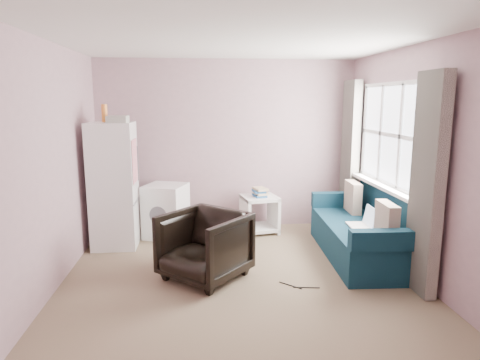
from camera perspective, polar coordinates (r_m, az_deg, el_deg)
The scene contains 8 objects.
room at distance 4.33m, azimuth 0.35°, elevation 1.84°, with size 3.84×4.24×2.54m.
armchair at distance 4.66m, azimuth -4.76°, elevation -8.29°, with size 0.79×0.74×0.81m, color black.
fridge at distance 5.80m, azimuth -16.47°, elevation -0.58°, with size 0.58×0.56×1.86m.
washing_machine at distance 6.13m, azimuth -9.84°, elevation -3.92°, with size 0.67×0.67×0.75m.
side_table at distance 6.26m, azimuth 2.61°, elevation -4.19°, with size 0.57×0.57×0.66m.
sofa at distance 5.53m, azimuth 16.61°, elevation -6.64°, with size 0.97×1.98×0.87m.
window_dressing at distance 5.48m, azimuth 18.28°, elevation 1.61°, with size 0.17×2.62×2.18m.
floor_cables at distance 4.62m, azimuth 7.79°, elevation -13.88°, with size 0.39×0.20×0.01m.
Camera 1 is at (-0.42, -4.25, 1.92)m, focal length 32.00 mm.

